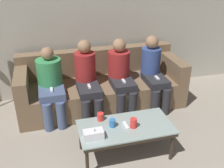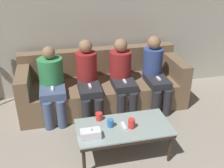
{
  "view_description": "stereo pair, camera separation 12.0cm",
  "coord_description": "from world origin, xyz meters",
  "px_view_note": "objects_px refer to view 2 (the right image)",
  "views": [
    {
      "loc": [
        -0.82,
        -0.2,
        2.23
      ],
      "look_at": [
        0.0,
        2.82,
        0.67
      ],
      "focal_mm": 42.0,
      "sensor_mm": 36.0,
      "label": 1
    },
    {
      "loc": [
        -0.7,
        -0.23,
        2.23
      ],
      "look_at": [
        0.0,
        2.82,
        0.67
      ],
      "focal_mm": 42.0,
      "sensor_mm": 36.0,
      "label": 2
    }
  ],
  "objects_px": {
    "cup_near_right": "(132,123)",
    "tissue_box": "(91,134)",
    "cup_far_center": "(99,116)",
    "seated_person_left_end": "(52,81)",
    "seated_person_mid_right": "(122,74)",
    "game_remote": "(123,126)",
    "coffee_table": "(123,129)",
    "seated_person_mid_left": "(88,77)",
    "seated_person_right_end": "(155,71)",
    "couch": "(103,86)",
    "cup_near_left": "(110,123)"
  },
  "relations": [
    {
      "from": "cup_near_right",
      "to": "tissue_box",
      "type": "distance_m",
      "value": 0.5
    },
    {
      "from": "cup_far_center",
      "to": "seated_person_left_end",
      "type": "xyz_separation_m",
      "value": [
        -0.53,
        0.88,
        0.12
      ]
    },
    {
      "from": "cup_far_center",
      "to": "seated_person_mid_right",
      "type": "xyz_separation_m",
      "value": [
        0.52,
        0.88,
        0.13
      ]
    },
    {
      "from": "game_remote",
      "to": "coffee_table",
      "type": "bearing_deg",
      "value": 0.0
    },
    {
      "from": "game_remote",
      "to": "seated_person_mid_left",
      "type": "relative_size",
      "value": 0.13
    },
    {
      "from": "game_remote",
      "to": "seated_person_right_end",
      "type": "bearing_deg",
      "value": 53.21
    },
    {
      "from": "couch",
      "to": "seated_person_left_end",
      "type": "height_order",
      "value": "seated_person_left_end"
    },
    {
      "from": "seated_person_right_end",
      "to": "cup_near_right",
      "type": "bearing_deg",
      "value": -122.71
    },
    {
      "from": "cup_far_center",
      "to": "seated_person_right_end",
      "type": "distance_m",
      "value": 1.36
    },
    {
      "from": "tissue_box",
      "to": "seated_person_right_end",
      "type": "xyz_separation_m",
      "value": [
        1.2,
        1.18,
        0.13
      ]
    },
    {
      "from": "tissue_box",
      "to": "game_remote",
      "type": "height_order",
      "value": "tissue_box"
    },
    {
      "from": "couch",
      "to": "seated_person_mid_left",
      "type": "distance_m",
      "value": 0.45
    },
    {
      "from": "game_remote",
      "to": "seated_person_mid_right",
      "type": "relative_size",
      "value": 0.13
    },
    {
      "from": "cup_near_right",
      "to": "seated_person_left_end",
      "type": "xyz_separation_m",
      "value": [
        -0.87,
        1.12,
        0.11
      ]
    },
    {
      "from": "couch",
      "to": "seated_person_right_end",
      "type": "relative_size",
      "value": 2.29
    },
    {
      "from": "seated_person_left_end",
      "to": "seated_person_right_end",
      "type": "height_order",
      "value": "seated_person_right_end"
    },
    {
      "from": "cup_near_right",
      "to": "seated_person_mid_right",
      "type": "height_order",
      "value": "seated_person_mid_right"
    },
    {
      "from": "cup_near_left",
      "to": "seated_person_mid_right",
      "type": "distance_m",
      "value": 1.13
    },
    {
      "from": "seated_person_left_end",
      "to": "cup_far_center",
      "type": "bearing_deg",
      "value": -58.94
    },
    {
      "from": "coffee_table",
      "to": "seated_person_right_end",
      "type": "distance_m",
      "value": 1.34
    },
    {
      "from": "seated_person_right_end",
      "to": "tissue_box",
      "type": "bearing_deg",
      "value": -135.37
    },
    {
      "from": "seated_person_mid_left",
      "to": "cup_near_left",
      "type": "bearing_deg",
      "value": -83.82
    },
    {
      "from": "game_remote",
      "to": "seated_person_left_end",
      "type": "xyz_separation_m",
      "value": [
        -0.79,
        1.08,
        0.16
      ]
    },
    {
      "from": "seated_person_mid_left",
      "to": "seated_person_mid_right",
      "type": "height_order",
      "value": "seated_person_mid_left"
    },
    {
      "from": "cup_far_center",
      "to": "seated_person_left_end",
      "type": "distance_m",
      "value": 1.04
    },
    {
      "from": "seated_person_left_end",
      "to": "seated_person_right_end",
      "type": "distance_m",
      "value": 1.58
    },
    {
      "from": "cup_near_right",
      "to": "seated_person_right_end",
      "type": "height_order",
      "value": "seated_person_right_end"
    },
    {
      "from": "seated_person_mid_right",
      "to": "cup_far_center",
      "type": "bearing_deg",
      "value": -120.62
    },
    {
      "from": "couch",
      "to": "cup_near_left",
      "type": "height_order",
      "value": "couch"
    },
    {
      "from": "cup_near_right",
      "to": "cup_far_center",
      "type": "relative_size",
      "value": 1.2
    },
    {
      "from": "coffee_table",
      "to": "couch",
      "type": "bearing_deg",
      "value": 89.85
    },
    {
      "from": "coffee_table",
      "to": "seated_person_right_end",
      "type": "bearing_deg",
      "value": 53.21
    },
    {
      "from": "seated_person_mid_left",
      "to": "tissue_box",
      "type": "bearing_deg",
      "value": -97.09
    },
    {
      "from": "couch",
      "to": "seated_person_mid_left",
      "type": "xyz_separation_m",
      "value": [
        -0.26,
        -0.23,
        0.29
      ]
    },
    {
      "from": "coffee_table",
      "to": "seated_person_mid_right",
      "type": "relative_size",
      "value": 1.0
    },
    {
      "from": "game_remote",
      "to": "seated_person_mid_right",
      "type": "bearing_deg",
      "value": 76.11
    },
    {
      "from": "coffee_table",
      "to": "cup_near_left",
      "type": "bearing_deg",
      "value": 167.65
    },
    {
      "from": "game_remote",
      "to": "seated_person_left_end",
      "type": "bearing_deg",
      "value": 125.99
    },
    {
      "from": "coffee_table",
      "to": "cup_far_center",
      "type": "height_order",
      "value": "cup_far_center"
    },
    {
      "from": "seated_person_right_end",
      "to": "seated_person_mid_left",
      "type": "bearing_deg",
      "value": -179.91
    },
    {
      "from": "seated_person_mid_right",
      "to": "seated_person_right_end",
      "type": "height_order",
      "value": "seated_person_right_end"
    },
    {
      "from": "tissue_box",
      "to": "game_remote",
      "type": "relative_size",
      "value": 1.47
    },
    {
      "from": "seated_person_left_end",
      "to": "seated_person_mid_right",
      "type": "xyz_separation_m",
      "value": [
        1.05,
        -0.0,
        0.01
      ]
    },
    {
      "from": "tissue_box",
      "to": "seated_person_mid_left",
      "type": "distance_m",
      "value": 1.2
    },
    {
      "from": "cup_far_center",
      "to": "tissue_box",
      "type": "relative_size",
      "value": 0.44
    },
    {
      "from": "coffee_table",
      "to": "cup_near_right",
      "type": "height_order",
      "value": "cup_near_right"
    },
    {
      "from": "coffee_table",
      "to": "seated_person_mid_left",
      "type": "relative_size",
      "value": 0.98
    },
    {
      "from": "game_remote",
      "to": "seated_person_left_end",
      "type": "relative_size",
      "value": 0.14
    },
    {
      "from": "seated_person_mid_left",
      "to": "seated_person_mid_right",
      "type": "bearing_deg",
      "value": 2.17
    },
    {
      "from": "couch",
      "to": "seated_person_right_end",
      "type": "bearing_deg",
      "value": -16.3
    }
  ]
}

